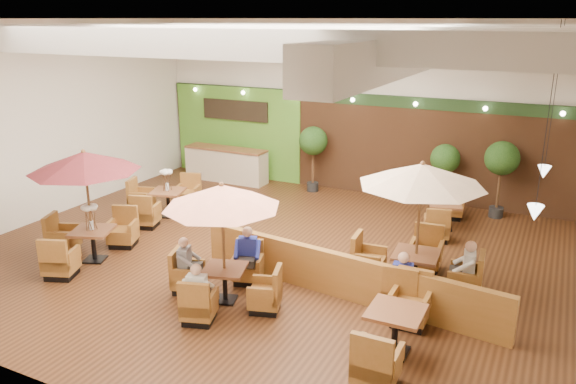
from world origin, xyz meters
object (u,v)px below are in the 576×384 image
Objects in this scene: topiary_0 at (313,143)px; diner_2 at (187,259)px; diner_0 at (198,286)px; diner_1 at (247,250)px; table_3 at (161,200)px; diner_3 at (403,275)px; booth_divider at (341,276)px; table_5 at (444,216)px; topiary_2 at (502,161)px; table_0 at (84,182)px; diner_4 at (466,264)px; table_1 at (223,221)px; topiary_1 at (445,161)px; table_4 at (395,332)px; table_2 at (420,204)px; service_counter at (226,164)px.

topiary_0 is 7.80m from diner_2.
diner_0 is 1.84m from diner_1.
table_3 is 5.24m from diner_1.
booth_divider is at bearing 173.83° from diner_3.
table_5 is 2.38m from topiary_2.
table_3 reaches higher than diner_1.
topiary_2 is 2.75× the size of diner_1.
table_0 is 8.56m from diner_4.
topiary_1 is at bearing 53.09° from table_1.
topiary_2 reaches higher than table_4.
diner_3 is at bearing -53.66° from topiary_0.
booth_divider is 7.51m from topiary_0.
table_0 is at bearing -179.48° from diner_3.
booth_divider is 6.96m from table_3.
service_counter is at bearing 142.29° from table_2.
topiary_0 is 2.90× the size of diner_0.
table_5 is 3.33× the size of diner_3.
table_1 is 4.98m from diner_4.
diner_1 is at bearing -48.32° from table_3.
topiary_0 is (-1.48, 7.73, -0.11)m from table_1.
table_1 reaches higher than table_3.
diner_3 is (-0.00, -1.03, -1.14)m from table_2.
booth_divider is 2.16m from table_2.
table_0 is 1.08× the size of table_5.
table_2 reaches higher than table_5.
table_3 is 9.79m from topiary_2.
table_1 reaches higher than service_counter.
booth_divider is 2.60× the size of table_5.
table_2 reaches higher than table_0.
table_2 is 4.72m from diner_0.
table_2 is at bearing 46.25° from booth_divider.
topiary_1 is (2.75, 7.73, -0.24)m from table_1.
diner_0 is at bearing -38.84° from table_0.
diner_1 is (-4.31, -6.81, -0.90)m from topiary_2.
table_2 is at bearing 27.44° from diner_0.
diner_1 is (-0.00, 0.92, -0.96)m from table_1.
table_4 is 3.82m from diner_1.
table_5 is 7.71m from diner_0.
topiary_0 reaches higher than diner_3.
table_3 is 1.39× the size of topiary_1.
table_3 is 8.97m from table_4.
diner_0 reaches higher than booth_divider.
table_1 reaches higher than topiary_1.
topiary_1 is 6.58m from diner_3.
diner_2 is at bearing 21.40° from diner_1.
table_0 is 9.28m from table_5.
diner_4 is at bearing 31.21° from booth_divider.
topiary_0 is 2.76× the size of diner_3.
topiary_2 is at bearing -8.95° from diner_4.
table_0 is 3.47× the size of diner_1.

